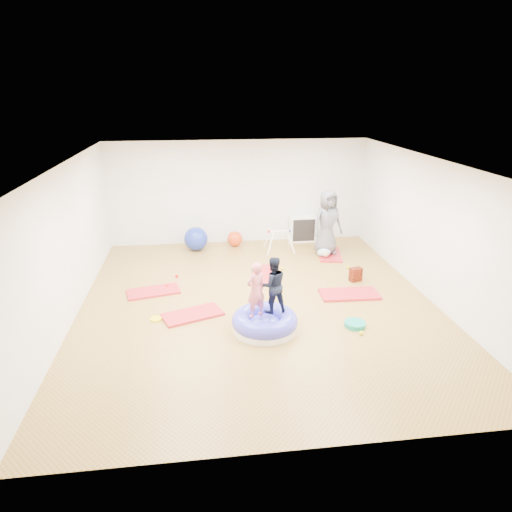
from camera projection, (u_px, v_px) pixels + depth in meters
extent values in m
cube|color=#A68441|center=(258.00, 303.00, 9.17)|extent=(7.00, 8.00, 0.01)
cube|color=silver|center=(258.00, 163.00, 8.20)|extent=(7.00, 8.00, 0.01)
cube|color=white|center=(239.00, 192.00, 12.41)|extent=(7.00, 0.01, 2.80)
cube|color=white|center=(307.00, 348.00, 4.96)|extent=(7.00, 0.01, 2.80)
cube|color=white|center=(67.00, 244.00, 8.26)|extent=(0.01, 8.00, 2.80)
cube|color=white|center=(431.00, 230.00, 9.11)|extent=(0.01, 8.00, 2.80)
cube|color=#C71844|center=(192.00, 315.00, 8.65)|extent=(1.23, 0.91, 0.05)
cube|color=#C71844|center=(153.00, 291.00, 9.64)|extent=(1.18, 0.78, 0.05)
cube|color=#C71844|center=(265.00, 274.00, 10.52)|extent=(0.74, 1.22, 0.05)
cube|color=#C71844|center=(349.00, 294.00, 9.51)|extent=(1.23, 0.65, 0.05)
cube|color=#C71844|center=(330.00, 254.00, 11.79)|extent=(0.75, 1.19, 0.05)
cylinder|color=white|center=(265.00, 327.00, 8.13)|extent=(1.14, 1.14, 0.13)
torus|color=#4041D6|center=(265.00, 321.00, 8.09)|extent=(1.18, 1.18, 0.31)
ellipsoid|color=#4041D6|center=(265.00, 324.00, 8.12)|extent=(0.63, 0.63, 0.28)
imported|color=#DB6676|center=(256.00, 287.00, 7.82)|extent=(0.44, 0.38, 1.01)
imported|color=black|center=(273.00, 282.00, 7.99)|extent=(0.55, 0.45, 1.04)
imported|color=#555560|center=(327.00, 223.00, 11.54)|extent=(0.92, 0.73, 1.65)
ellipsoid|color=#A2CDE2|center=(324.00, 252.00, 11.57)|extent=(0.34, 0.22, 0.20)
sphere|color=#D8B291|center=(326.00, 254.00, 11.41)|extent=(0.16, 0.16, 0.16)
sphere|color=yellow|center=(361.00, 333.00, 7.97)|extent=(0.08, 0.08, 0.08)
sphere|color=red|center=(177.00, 276.00, 10.39)|extent=(0.08, 0.08, 0.08)
sphere|color=yellow|center=(348.00, 267.00, 10.92)|extent=(0.08, 0.08, 0.08)
sphere|color=yellow|center=(282.00, 268.00, 10.83)|extent=(0.08, 0.08, 0.08)
sphere|color=#349856|center=(252.00, 269.00, 10.80)|extent=(0.08, 0.08, 0.08)
sphere|color=red|center=(167.00, 286.00, 9.85)|extent=(0.08, 0.08, 0.08)
sphere|color=#1B2FA2|center=(196.00, 239.00, 12.07)|extent=(0.63, 0.63, 0.63)
sphere|color=red|center=(235.00, 239.00, 12.43)|extent=(0.41, 0.41, 0.41)
cylinder|color=white|center=(271.00, 244.00, 11.73)|extent=(0.21, 0.22, 0.57)
cylinder|color=white|center=(268.00, 238.00, 12.18)|extent=(0.21, 0.22, 0.57)
cylinder|color=white|center=(291.00, 243.00, 11.79)|extent=(0.21, 0.22, 0.57)
cylinder|color=white|center=(287.00, 237.00, 12.25)|extent=(0.21, 0.22, 0.57)
cylinder|color=white|center=(279.00, 231.00, 11.90)|extent=(0.55, 0.03, 0.03)
sphere|color=red|center=(269.00, 232.00, 11.87)|extent=(0.07, 0.07, 0.07)
sphere|color=#1B2FA2|center=(290.00, 231.00, 11.94)|extent=(0.07, 0.07, 0.07)
cube|color=white|center=(302.00, 229.00, 12.79)|extent=(0.72, 0.35, 0.72)
cube|color=black|center=(304.00, 230.00, 12.64)|extent=(0.62, 0.02, 0.62)
cube|color=white|center=(303.00, 229.00, 12.75)|extent=(0.02, 0.24, 0.63)
cube|color=white|center=(303.00, 229.00, 12.75)|extent=(0.63, 0.24, 0.02)
cylinder|color=#11937E|center=(355.00, 324.00, 8.26)|extent=(0.38, 0.38, 0.09)
cube|color=#99260C|center=(356.00, 274.00, 10.18)|extent=(0.30, 0.23, 0.30)
cylinder|color=yellow|center=(156.00, 319.00, 8.50)|extent=(0.22, 0.22, 0.03)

